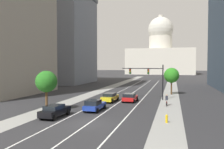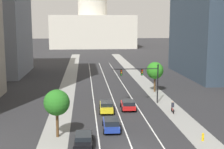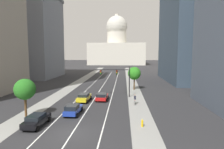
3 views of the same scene
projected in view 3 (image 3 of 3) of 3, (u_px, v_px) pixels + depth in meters
ground_plane at (105, 82)px, 61.85m from camera, size 400.00×400.00×0.00m
sidewalk_left at (76, 84)px, 57.36m from camera, size 3.17×130.00×0.01m
sidewalk_right at (132, 85)px, 56.42m from camera, size 3.17×130.00×0.01m
lane_stripe_left at (86, 91)px, 47.15m from camera, size 0.16×90.00×0.01m
lane_stripe_center at (99, 91)px, 46.96m from camera, size 0.16×90.00×0.01m
lane_stripe_right at (113, 91)px, 46.77m from camera, size 0.16×90.00×0.01m
office_tower_far_left at (30, 36)px, 72.73m from camera, size 19.02×21.66×30.11m
office_tower_far_right at (193, 27)px, 62.49m from camera, size 16.95×28.80×34.06m
capitol_building at (117, 48)px, 159.71m from camera, size 43.05×29.58×39.55m
car_black at (37, 120)px, 24.26m from camera, size 2.11×4.76×1.46m
car_blue at (73, 109)px, 28.87m from camera, size 2.08×4.60×1.51m
car_yellow at (84, 97)px, 36.87m from camera, size 2.18×4.84×1.46m
car_red at (102, 97)px, 37.34m from camera, size 2.25×4.10×1.45m
traffic_signal_mast at (118, 76)px, 40.34m from camera, size 7.36×0.39×6.19m
fire_hydrant at (142, 123)px, 24.03m from camera, size 0.26×0.35×0.91m
cyclist at (135, 99)px, 34.71m from camera, size 0.38×1.70×1.72m
street_tree_far_right at (134, 73)px, 48.32m from camera, size 3.11×3.11×5.55m
street_tree_near_left at (25, 89)px, 27.19m from camera, size 2.88×2.88×5.40m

